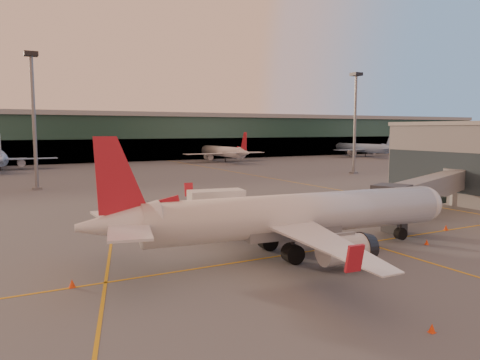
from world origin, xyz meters
name	(u,v)px	position (x,y,z in m)	size (l,w,h in m)	color
ground	(362,262)	(0.00, 0.00, 0.00)	(600.00, 600.00, 0.00)	#4C4F54
taxi_markings	(135,200)	(-7.32, 44.49, 0.01)	(100.12, 173.00, 0.01)	#C99012
terminal	(77,137)	(0.00, 141.79, 8.76)	(400.00, 20.00, 17.60)	#19382D
mast_west_near	(34,111)	(-20.00, 66.00, 14.86)	(2.40, 2.40, 25.60)	slate
mast_east_near	(355,116)	(55.00, 62.00, 14.86)	(2.40, 2.40, 25.60)	slate
distant_aircraft_row	(127,165)	(10.83, 118.00, 0.00)	(350.00, 34.00, 13.00)	#7FA5D5
main_airplane	(289,217)	(-4.33, 4.89, 3.54)	(36.08, 32.58, 10.89)	silver
jet_bridge	(434,188)	(22.88, 11.33, 3.80)	(28.77, 14.41, 5.53)	slate
catering_truck	(217,208)	(-5.86, 16.67, 2.68)	(6.42, 3.62, 4.72)	#B73E1A
cone_nose	(446,228)	(17.38, 5.08, 0.31)	(0.50, 0.50, 0.63)	#F33E0C
cone_tail	(72,283)	(-23.08, 5.08, 0.30)	(0.49, 0.49, 0.62)	#F33E0C
cone_wing_right	(432,328)	(-6.43, -12.53, 0.25)	(0.41, 0.41, 0.52)	#F33E0C
cone_wing_left	(207,218)	(-3.88, 23.61, 0.26)	(0.43, 0.43, 0.54)	#F33E0C
cone_fwd	(427,242)	(9.99, 1.53, 0.25)	(0.41, 0.41, 0.52)	#F33E0C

